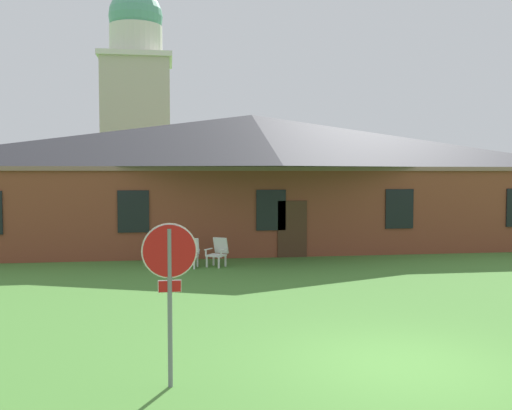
# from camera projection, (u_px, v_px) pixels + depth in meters

# --- Properties ---
(ground_plane) EXTENTS (200.00, 200.00, 0.00)m
(ground_plane) POSITION_uv_depth(u_px,v_px,m) (401.00, 366.00, 9.42)
(ground_plane) COLOR #477F33
(brick_building) EXTENTS (25.79, 10.40, 5.73)m
(brick_building) POSITION_uv_depth(u_px,v_px,m) (252.00, 177.00, 26.20)
(brick_building) COLOR brown
(brick_building) RESTS_ON ground
(dome_tower) EXTENTS (5.18, 5.18, 17.29)m
(dome_tower) POSITION_uv_depth(u_px,v_px,m) (137.00, 108.00, 42.47)
(dome_tower) COLOR #BCB29E
(dome_tower) RESTS_ON ground
(stop_sign) EXTENTS (0.81, 0.07, 2.41)m
(stop_sign) POSITION_uv_depth(u_px,v_px,m) (170.00, 272.00, 8.41)
(stop_sign) COLOR slate
(stop_sign) RESTS_ON ground
(lawn_chair_by_porch) EXTENTS (0.82, 0.85, 0.96)m
(lawn_chair_by_porch) POSITION_uv_depth(u_px,v_px,m) (167.00, 249.00, 20.04)
(lawn_chair_by_porch) COLOR silver
(lawn_chair_by_porch) RESTS_ON ground
(lawn_chair_near_door) EXTENTS (0.75, 0.80, 0.96)m
(lawn_chair_near_door) POSITION_uv_depth(u_px,v_px,m) (190.00, 252.00, 19.20)
(lawn_chair_near_door) COLOR white
(lawn_chair_near_door) RESTS_ON ground
(lawn_chair_left_end) EXTENTS (0.85, 0.87, 0.96)m
(lawn_chair_left_end) POSITION_uv_depth(u_px,v_px,m) (218.00, 252.00, 19.39)
(lawn_chair_left_end) COLOR silver
(lawn_chair_left_end) RESTS_ON ground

